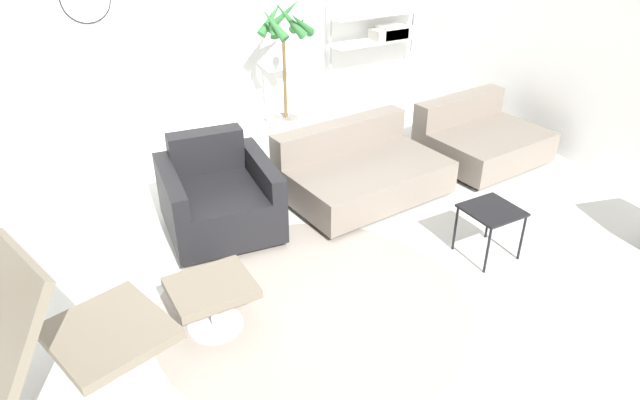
% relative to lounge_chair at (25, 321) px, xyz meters
% --- Properties ---
extents(ground_plane, '(12.00, 12.00, 0.00)m').
position_rel_lounge_chair_xyz_m(ground_plane, '(1.69, 0.25, -0.70)').
color(ground_plane, silver).
extents(wall_back, '(12.00, 0.09, 2.80)m').
position_rel_lounge_chair_xyz_m(wall_back, '(1.69, 3.47, 0.70)').
color(wall_back, white).
rests_on(wall_back, ground_plane).
extents(round_rug, '(2.12, 2.12, 0.01)m').
position_rel_lounge_chair_xyz_m(round_rug, '(1.64, 0.16, -0.70)').
color(round_rug, gray).
rests_on(round_rug, ground_plane).
extents(lounge_chair, '(1.18, 0.86, 1.17)m').
position_rel_lounge_chair_xyz_m(lounge_chair, '(0.00, 0.00, 0.00)').
color(lounge_chair, '#BCBCC1').
rests_on(lounge_chair, ground_plane).
extents(ottoman, '(0.51, 0.44, 0.34)m').
position_rel_lounge_chair_xyz_m(ottoman, '(1.00, 0.29, -0.44)').
color(ottoman, '#BCBCC1').
rests_on(ottoman, ground_plane).
extents(armchair_red, '(0.94, 0.98, 0.76)m').
position_rel_lounge_chair_xyz_m(armchair_red, '(1.46, 1.36, -0.41)').
color(armchair_red, silver).
rests_on(armchair_red, ground_plane).
extents(couch_low, '(1.47, 1.06, 0.61)m').
position_rel_lounge_chair_xyz_m(couch_low, '(2.79, 1.32, -0.48)').
color(couch_low, black).
rests_on(couch_low, ground_plane).
extents(couch_second, '(1.20, 1.04, 0.61)m').
position_rel_lounge_chair_xyz_m(couch_second, '(4.25, 1.33, -0.48)').
color(couch_second, black).
rests_on(couch_second, ground_plane).
extents(side_table, '(0.39, 0.39, 0.40)m').
position_rel_lounge_chair_xyz_m(side_table, '(3.12, 0.03, -0.34)').
color(side_table, black).
rests_on(side_table, ground_plane).
extents(potted_plant, '(0.59, 0.64, 1.56)m').
position_rel_lounge_chair_xyz_m(potted_plant, '(2.77, 2.76, 0.02)').
color(potted_plant, silver).
rests_on(potted_plant, ground_plane).
extents(shelf_unit, '(1.26, 0.28, 1.63)m').
position_rel_lounge_chair_xyz_m(shelf_unit, '(4.36, 3.19, 0.29)').
color(shelf_unit, '#BCBCC1').
rests_on(shelf_unit, ground_plane).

